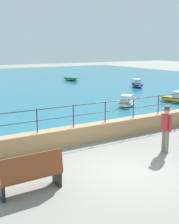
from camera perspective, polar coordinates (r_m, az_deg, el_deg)
ground_plane at (r=9.52m, az=6.30°, el=-11.31°), size 120.00×120.00×0.00m
promenade_wall at (r=11.93m, az=-3.09°, el=-4.53°), size 20.00×0.56×0.70m
railing at (r=11.69m, az=-3.14°, el=0.00°), size 18.44×0.04×0.90m
bench_main at (r=8.09m, az=-11.19°, el=-11.58°), size 1.71×0.58×1.13m
person_walking at (r=11.14m, az=14.59°, el=-2.79°), size 0.38×0.56×1.75m
boat_2 at (r=34.41m, az=-3.57°, el=6.39°), size 1.42×2.45×0.36m
boat_3 at (r=29.12m, az=9.19°, el=5.32°), size 1.81×2.46×0.76m
boat_5 at (r=19.41m, az=7.26°, el=1.91°), size 2.34×2.16×0.76m
boat_6 at (r=21.60m, az=16.41°, el=2.56°), size 1.70×2.47×0.76m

